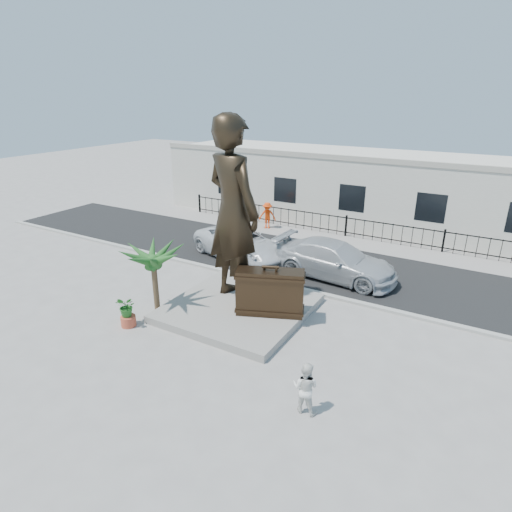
{
  "coord_description": "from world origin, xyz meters",
  "views": [
    {
      "loc": [
        7.7,
        -11.25,
        8.2
      ],
      "look_at": [
        0.0,
        2.0,
        2.3
      ],
      "focal_mm": 30.0,
      "sensor_mm": 36.0,
      "label": 1
    }
  ],
  "objects": [
    {
      "name": "worker",
      "position": [
        -4.86,
        11.8,
        0.86
      ],
      "size": [
        1.23,
        0.97,
        1.68
      ],
      "primitive_type": "imported",
      "rotation": [
        0.0,
        0.0,
        0.37
      ],
      "color": "#F6430C",
      "rests_on": "far_sidewalk"
    },
    {
      "name": "tourist",
      "position": [
        4.1,
        -2.41,
        0.76
      ],
      "size": [
        0.77,
        0.62,
        1.52
      ],
      "primitive_type": "imported",
      "rotation": [
        0.0,
        0.0,
        3.2
      ],
      "color": "white",
      "rests_on": "ground"
    },
    {
      "name": "car_silver",
      "position": [
        1.56,
        6.63,
        0.86
      ],
      "size": [
        5.97,
        2.75,
        1.69
      ],
      "primitive_type": "imported",
      "rotation": [
        0.0,
        0.0,
        1.5
      ],
      "color": "#B9BCBF",
      "rests_on": "street"
    },
    {
      "name": "palm_tree",
      "position": [
        -3.3,
        -0.14,
        0.0
      ],
      "size": [
        1.8,
        1.8,
        3.2
      ],
      "primitive_type": null,
      "color": "#21531E",
      "rests_on": "ground"
    },
    {
      "name": "planter",
      "position": [
        -3.47,
        -1.53,
        0.2
      ],
      "size": [
        0.56,
        0.56,
        0.4
      ],
      "primitive_type": "cylinder",
      "color": "#C04D32",
      "rests_on": "ground"
    },
    {
      "name": "shrub",
      "position": [
        -3.47,
        -1.53,
        0.8
      ],
      "size": [
        0.81,
        0.73,
        0.8
      ],
      "primitive_type": "imported",
      "rotation": [
        0.0,
        0.0,
        -0.16
      ],
      "color": "#22621F",
      "rests_on": "planter"
    },
    {
      "name": "ground",
      "position": [
        0.0,
        0.0,
        0.0
      ],
      "size": [
        100.0,
        100.0,
        0.0
      ],
      "primitive_type": "plane",
      "color": "#9E9991",
      "rests_on": "ground"
    },
    {
      "name": "plinth",
      "position": [
        -0.5,
        1.5,
        0.15
      ],
      "size": [
        5.2,
        5.2,
        0.3
      ],
      "primitive_type": "cube",
      "color": "gray",
      "rests_on": "ground"
    },
    {
      "name": "curb",
      "position": [
        0.0,
        4.5,
        0.06
      ],
      "size": [
        40.0,
        0.25,
        0.12
      ],
      "primitive_type": "cube",
      "color": "#A5A399",
      "rests_on": "ground"
    },
    {
      "name": "far_sidewalk",
      "position": [
        0.0,
        12.0,
        0.01
      ],
      "size": [
        40.0,
        2.5,
        0.02
      ],
      "primitive_type": "cube",
      "color": "#9E9991",
      "rests_on": "ground"
    },
    {
      "name": "car_white",
      "position": [
        -3.53,
        6.52,
        0.8
      ],
      "size": [
        6.25,
        4.43,
        1.58
      ],
      "primitive_type": "imported",
      "rotation": [
        0.0,
        0.0,
        1.22
      ],
      "color": "silver",
      "rests_on": "street"
    },
    {
      "name": "street",
      "position": [
        0.0,
        8.0,
        0.01
      ],
      "size": [
        40.0,
        7.0,
        0.01
      ],
      "primitive_type": "cube",
      "color": "black",
      "rests_on": "ground"
    },
    {
      "name": "fence",
      "position": [
        0.0,
        12.8,
        0.6
      ],
      "size": [
        22.0,
        0.1,
        1.2
      ],
      "primitive_type": "cube",
      "color": "black",
      "rests_on": "ground"
    },
    {
      "name": "statue",
      "position": [
        -1.03,
        2.03,
        3.92
      ],
      "size": [
        3.08,
        2.55,
        7.25
      ],
      "primitive_type": "imported",
      "rotation": [
        0.0,
        0.0,
        2.78
      ],
      "color": "black",
      "rests_on": "plinth"
    },
    {
      "name": "suitcase",
      "position": [
        0.9,
        1.51,
        1.18
      ],
      "size": [
        2.62,
        1.69,
        1.76
      ],
      "primitive_type": "cube",
      "rotation": [
        0.0,
        0.0,
        0.39
      ],
      "color": "black",
      "rests_on": "plinth"
    },
    {
      "name": "building",
      "position": [
        0.0,
        17.0,
        2.2
      ],
      "size": [
        28.0,
        7.0,
        4.4
      ],
      "primitive_type": "cube",
      "color": "silver",
      "rests_on": "ground"
    }
  ]
}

